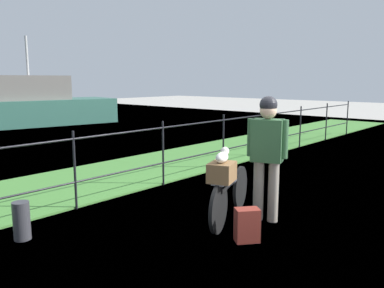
{
  "coord_description": "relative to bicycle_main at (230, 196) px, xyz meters",
  "views": [
    {
      "loc": [
        -4.87,
        -2.68,
        1.89
      ],
      "look_at": [
        -0.33,
        1.32,
        0.9
      ],
      "focal_mm": 36.85,
      "sensor_mm": 36.0,
      "label": 1
    }
  ],
  "objects": [
    {
      "name": "grass_strip",
      "position": [
        0.68,
        3.19,
        -0.32
      ],
      "size": [
        27.0,
        2.4,
        0.03
      ],
      "primitive_type": "cube",
      "color": "#478438",
      "rests_on": "ground"
    },
    {
      "name": "ground_plane",
      "position": [
        0.68,
        -0.33,
        -0.34
      ],
      "size": [
        60.0,
        60.0,
        0.0
      ],
      "primitive_type": "plane",
      "color": "#B2ADA3"
    },
    {
      "name": "backpack_on_paving",
      "position": [
        -0.45,
        -0.58,
        -0.14
      ],
      "size": [
        0.33,
        0.32,
        0.4
      ],
      "primitive_type": "cube",
      "rotation": [
        0.0,
        0.0,
        5.6
      ],
      "color": "maroon",
      "rests_on": "ground"
    },
    {
      "name": "terrier_dog",
      "position": [
        -0.33,
        -0.12,
        0.61
      ],
      "size": [
        0.32,
        0.23,
        0.18
      ],
      "color": "silver",
      "rests_on": "wooden_crate"
    },
    {
      "name": "cyclist_person",
      "position": [
        0.31,
        -0.37,
        0.67
      ],
      "size": [
        0.38,
        0.51,
        1.68
      ],
      "color": "gray",
      "rests_on": "ground"
    },
    {
      "name": "iron_fence",
      "position": [
        0.68,
        1.97,
        0.34
      ],
      "size": [
        18.04,
        0.04,
        1.16
      ],
      "color": "black",
      "rests_on": "ground"
    },
    {
      "name": "wooden_crate",
      "position": [
        -0.35,
        -0.13,
        0.42
      ],
      "size": [
        0.44,
        0.4,
        0.24
      ],
      "primitive_type": "cube",
      "rotation": [
        0.0,
        0.0,
        0.34
      ],
      "color": "brown",
      "rests_on": "bicycle_main"
    },
    {
      "name": "mooring_bollard",
      "position": [
        -2.17,
        1.47,
        -0.1
      ],
      "size": [
        0.2,
        0.2,
        0.46
      ],
      "primitive_type": "cylinder",
      "color": "#38383D",
      "rests_on": "ground"
    },
    {
      "name": "moored_boat_near",
      "position": [
        3.73,
        13.01,
        0.43
      ],
      "size": [
        7.2,
        3.56,
        3.66
      ],
      "color": "#336656",
      "rests_on": "ground"
    },
    {
      "name": "bicycle_main",
      "position": [
        0.0,
        0.0,
        0.0
      ],
      "size": [
        1.58,
        0.6,
        0.63
      ],
      "color": "black",
      "rests_on": "ground"
    }
  ]
}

